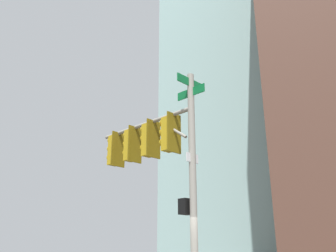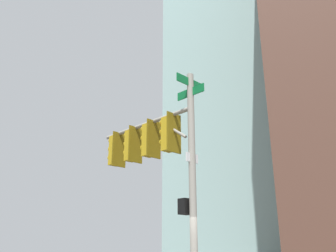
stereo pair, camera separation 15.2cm
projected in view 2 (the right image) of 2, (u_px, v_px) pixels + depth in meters
name	position (u px, v px, depth m)	size (l,w,h in m)	color
signal_pole_assembly	(153.00, 152.00, 10.57)	(2.37, 3.93, 6.46)	#9E998C
building_brick_midblock	(325.00, 106.00, 58.83)	(22.83, 15.05, 48.18)	#845B47
building_glass_tower	(259.00, 76.00, 67.32)	(28.81, 28.92, 65.08)	#9EC6C1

